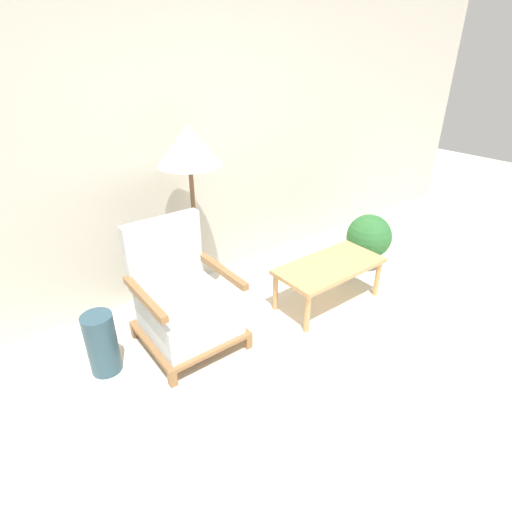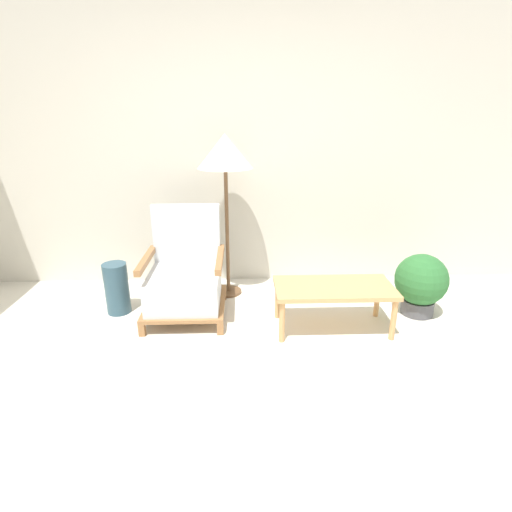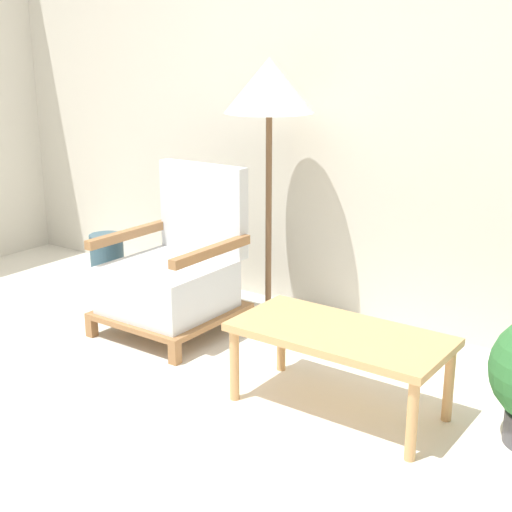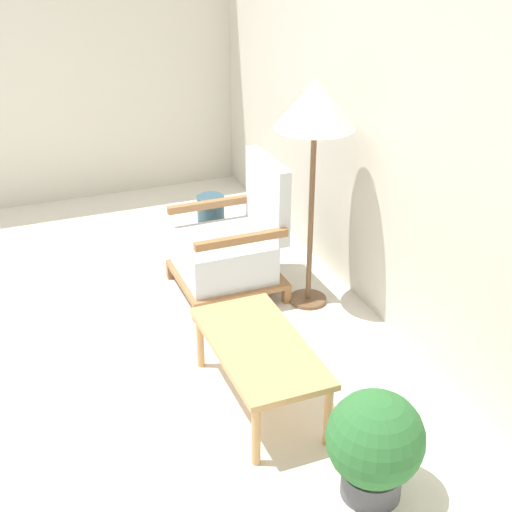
{
  "view_description": "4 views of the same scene",
  "coord_description": "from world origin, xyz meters",
  "px_view_note": "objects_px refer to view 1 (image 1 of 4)",
  "views": [
    {
      "loc": [
        -1.54,
        -0.78,
        1.98
      ],
      "look_at": [
        0.11,
        1.38,
        0.55
      ],
      "focal_mm": 28.0,
      "sensor_mm": 36.0,
      "label": 1
    },
    {
      "loc": [
        0.0,
        -1.68,
        1.66
      ],
      "look_at": [
        0.11,
        1.38,
        0.55
      ],
      "focal_mm": 28.0,
      "sensor_mm": 36.0,
      "label": 2
    },
    {
      "loc": [
        2.07,
        -1.36,
        1.54
      ],
      "look_at": [
        0.11,
        1.38,
        0.55
      ],
      "focal_mm": 50.0,
      "sensor_mm": 36.0,
      "label": 3
    },
    {
      "loc": [
        3.55,
        0.0,
        2.44
      ],
      "look_at": [
        0.11,
        1.38,
        0.55
      ],
      "focal_mm": 50.0,
      "sensor_mm": 36.0,
      "label": 4
    }
  ],
  "objects_px": {
    "floor_lamp": "(189,151)",
    "vase": "(102,344)",
    "coffee_table": "(329,269)",
    "armchair": "(185,303)",
    "potted_plant": "(368,239)"
  },
  "relations": [
    {
      "from": "coffee_table",
      "to": "armchair",
      "type": "bearing_deg",
      "value": 166.51
    },
    {
      "from": "floor_lamp",
      "to": "coffee_table",
      "type": "xyz_separation_m",
      "value": [
        0.86,
        -0.7,
        -0.97
      ]
    },
    {
      "from": "armchair",
      "to": "floor_lamp",
      "type": "relative_size",
      "value": 0.61
    },
    {
      "from": "armchair",
      "to": "floor_lamp",
      "type": "xyz_separation_m",
      "value": [
        0.35,
        0.41,
        0.97
      ]
    },
    {
      "from": "coffee_table",
      "to": "potted_plant",
      "type": "bearing_deg",
      "value": 15.54
    },
    {
      "from": "armchair",
      "to": "potted_plant",
      "type": "bearing_deg",
      "value": -1.94
    },
    {
      "from": "floor_lamp",
      "to": "vase",
      "type": "bearing_deg",
      "value": -159.5
    },
    {
      "from": "armchair",
      "to": "vase",
      "type": "relative_size",
      "value": 2.03
    },
    {
      "from": "armchair",
      "to": "vase",
      "type": "distance_m",
      "value": 0.61
    },
    {
      "from": "coffee_table",
      "to": "vase",
      "type": "relative_size",
      "value": 2.08
    },
    {
      "from": "coffee_table",
      "to": "vase",
      "type": "bearing_deg",
      "value": 169.21
    },
    {
      "from": "armchair",
      "to": "vase",
      "type": "bearing_deg",
      "value": 174.79
    },
    {
      "from": "armchair",
      "to": "floor_lamp",
      "type": "bearing_deg",
      "value": 49.54
    },
    {
      "from": "coffee_table",
      "to": "potted_plant",
      "type": "distance_m",
      "value": 0.83
    },
    {
      "from": "vase",
      "to": "floor_lamp",
      "type": "bearing_deg",
      "value": 20.5
    }
  ]
}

